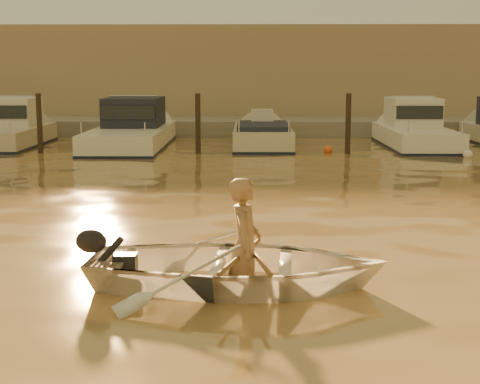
{
  "coord_description": "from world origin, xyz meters",
  "views": [
    {
      "loc": [
        1.5,
        -10.67,
        2.82
      ],
      "look_at": [
        1.35,
        1.58,
        0.75
      ],
      "focal_mm": 55.0,
      "sensor_mm": 36.0,
      "label": 1
    }
  ],
  "objects_px": {
    "person": "(245,244)",
    "waterfront_building": "(219,77)",
    "dinghy": "(237,266)",
    "moored_boat_1": "(11,129)",
    "moored_boat_3": "(262,140)",
    "moored_boat_2": "(131,129)",
    "moored_boat_4": "(415,130)"
  },
  "relations": [
    {
      "from": "person",
      "to": "moored_boat_1",
      "type": "distance_m",
      "value": 19.45
    },
    {
      "from": "moored_boat_1",
      "to": "moored_boat_4",
      "type": "relative_size",
      "value": 0.9
    },
    {
      "from": "moored_boat_4",
      "to": "moored_boat_3",
      "type": "bearing_deg",
      "value": 180.0
    },
    {
      "from": "dinghy",
      "to": "moored_boat_1",
      "type": "height_order",
      "value": "moored_boat_1"
    },
    {
      "from": "person",
      "to": "moored_boat_1",
      "type": "bearing_deg",
      "value": 29.98
    },
    {
      "from": "moored_boat_4",
      "to": "moored_boat_2",
      "type": "bearing_deg",
      "value": 180.0
    },
    {
      "from": "moored_boat_2",
      "to": "moored_boat_3",
      "type": "height_order",
      "value": "moored_boat_2"
    },
    {
      "from": "person",
      "to": "moored_boat_2",
      "type": "bearing_deg",
      "value": 17.24
    },
    {
      "from": "moored_boat_1",
      "to": "moored_boat_3",
      "type": "height_order",
      "value": "moored_boat_1"
    },
    {
      "from": "dinghy",
      "to": "waterfront_building",
      "type": "height_order",
      "value": "waterfront_building"
    },
    {
      "from": "person",
      "to": "waterfront_building",
      "type": "distance_m",
      "value": 28.52
    },
    {
      "from": "person",
      "to": "moored_boat_4",
      "type": "relative_size",
      "value": 0.26
    },
    {
      "from": "dinghy",
      "to": "moored_boat_3",
      "type": "xyz_separation_m",
      "value": [
        0.65,
        17.42,
        -0.06
      ]
    },
    {
      "from": "person",
      "to": "moored_boat_1",
      "type": "height_order",
      "value": "moored_boat_1"
    },
    {
      "from": "dinghy",
      "to": "moored_boat_3",
      "type": "relative_size",
      "value": 0.65
    },
    {
      "from": "moored_boat_2",
      "to": "moored_boat_4",
      "type": "relative_size",
      "value": 1.25
    },
    {
      "from": "dinghy",
      "to": "waterfront_building",
      "type": "bearing_deg",
      "value": 6.31
    },
    {
      "from": "dinghy",
      "to": "moored_boat_1",
      "type": "xyz_separation_m",
      "value": [
        -8.55,
        17.42,
        0.34
      ]
    },
    {
      "from": "waterfront_building",
      "to": "moored_boat_2",
      "type": "bearing_deg",
      "value": -104.18
    },
    {
      "from": "moored_boat_1",
      "to": "waterfront_building",
      "type": "height_order",
      "value": "waterfront_building"
    },
    {
      "from": "dinghy",
      "to": "moored_boat_4",
      "type": "xyz_separation_m",
      "value": [
        6.19,
        17.42,
        0.34
      ]
    },
    {
      "from": "moored_boat_2",
      "to": "moored_boat_3",
      "type": "bearing_deg",
      "value": 0.0
    },
    {
      "from": "moored_boat_2",
      "to": "waterfront_building",
      "type": "bearing_deg",
      "value": 75.82
    },
    {
      "from": "moored_boat_3",
      "to": "waterfront_building",
      "type": "distance_m",
      "value": 11.39
    },
    {
      "from": "waterfront_building",
      "to": "dinghy",
      "type": "bearing_deg",
      "value": -87.28
    },
    {
      "from": "moored_boat_3",
      "to": "waterfront_building",
      "type": "height_order",
      "value": "waterfront_building"
    },
    {
      "from": "person",
      "to": "moored_boat_4",
      "type": "height_order",
      "value": "moored_boat_4"
    },
    {
      "from": "moored_boat_3",
      "to": "person",
      "type": "bearing_deg",
      "value": -91.8
    },
    {
      "from": "person",
      "to": "moored_boat_2",
      "type": "distance_m",
      "value": 17.93
    },
    {
      "from": "moored_boat_1",
      "to": "moored_boat_2",
      "type": "relative_size",
      "value": 0.73
    },
    {
      "from": "person",
      "to": "moored_boat_2",
      "type": "xyz_separation_m",
      "value": [
        -4.23,
        17.42,
        0.06
      ]
    },
    {
      "from": "moored_boat_1",
      "to": "moored_boat_2",
      "type": "xyz_separation_m",
      "value": [
        4.42,
        0.0,
        0.0
      ]
    }
  ]
}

